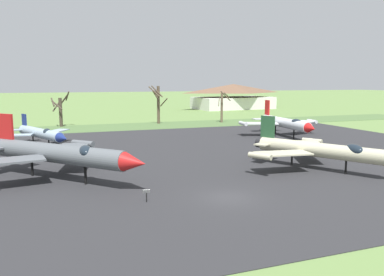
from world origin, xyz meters
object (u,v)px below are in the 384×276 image
(info_placard_front_left, at_px, (310,140))
(jet_fighter_rear_left, at_px, (59,153))
(info_placard_rear_left, at_px, (146,194))
(jet_fighter_front_left, at_px, (285,123))
(visitor_building, at_px, (233,96))
(jet_fighter_rear_center, at_px, (319,150))
(jet_fighter_front_right, at_px, (41,133))

(info_placard_front_left, relative_size, jet_fighter_rear_left, 0.06)
(jet_fighter_rear_left, height_order, info_placard_rear_left, jet_fighter_rear_left)
(jet_fighter_front_left, height_order, visitor_building, visitor_building)
(jet_fighter_rear_center, xyz_separation_m, visitor_building, (30.10, 80.77, 1.88))
(jet_fighter_front_left, bearing_deg, jet_fighter_front_right, 175.71)
(jet_fighter_front_right, xyz_separation_m, jet_fighter_rear_left, (1.99, -19.07, 0.58))
(jet_fighter_front_left, relative_size, info_placard_front_left, 19.10)
(jet_fighter_rear_center, bearing_deg, jet_fighter_front_left, 64.40)
(jet_fighter_front_right, relative_size, info_placard_rear_left, 12.89)
(info_placard_front_left, xyz_separation_m, jet_fighter_front_right, (-35.56, 9.85, 1.37))
(jet_fighter_front_left, bearing_deg, jet_fighter_rear_center, -115.60)
(jet_fighter_rear_left, xyz_separation_m, info_placard_rear_left, (5.83, -8.67, -1.86))
(info_placard_front_left, distance_m, jet_fighter_front_right, 36.93)
(jet_fighter_front_right, distance_m, info_placard_rear_left, 28.84)
(info_placard_front_left, height_order, jet_fighter_front_right, jet_fighter_front_right)
(info_placard_rear_left, bearing_deg, visitor_building, 60.31)
(jet_fighter_front_left, relative_size, jet_fighter_front_right, 1.23)
(jet_fighter_front_right, bearing_deg, visitor_building, 45.46)
(info_placard_front_left, relative_size, info_placard_rear_left, 0.83)
(info_placard_front_left, bearing_deg, info_placard_rear_left, -147.20)
(jet_fighter_front_left, relative_size, info_placard_rear_left, 15.83)
(jet_fighter_front_left, xyz_separation_m, info_placard_rear_left, (-28.31, -25.02, -1.63))
(info_placard_front_left, relative_size, visitor_building, 0.03)
(jet_fighter_front_left, xyz_separation_m, info_placard_front_left, (-0.57, -7.14, -1.72))
(info_placard_rear_left, xyz_separation_m, visitor_building, (48.38, 84.85, 3.36))
(jet_fighter_front_left, bearing_deg, visitor_building, 71.46)
(jet_fighter_front_left, height_order, jet_fighter_front_right, jet_fighter_front_left)
(jet_fighter_front_right, height_order, visitor_building, visitor_building)
(info_placard_front_left, bearing_deg, jet_fighter_rear_left, -164.65)
(jet_fighter_front_right, bearing_deg, info_placard_rear_left, -74.25)
(jet_fighter_rear_center, relative_size, info_placard_rear_left, 13.73)
(jet_fighter_front_left, xyz_separation_m, visitor_building, (20.07, 59.83, 1.73))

